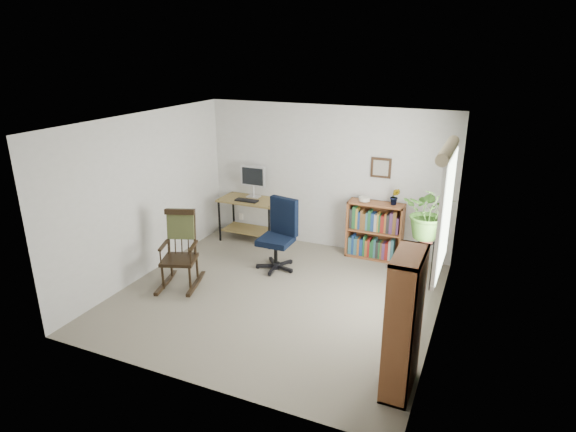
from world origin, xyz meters
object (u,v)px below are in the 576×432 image
at_px(desk, 250,220).
at_px(office_chair, 276,235).
at_px(rocking_chair, 178,250).
at_px(tall_bookshelf, 404,324).
at_px(low_bookshelf, 375,231).

relative_size(desk, office_chair, 0.94).
distance_m(rocking_chair, tall_bookshelf, 3.46).
bearing_deg(desk, low_bookshelf, 3.13).
xyz_separation_m(office_chair, low_bookshelf, (1.28, 1.02, -0.09)).
height_order(low_bookshelf, tall_bookshelf, tall_bookshelf).
distance_m(rocking_chair, low_bookshelf, 3.10).
bearing_deg(tall_bookshelf, office_chair, 138.84).
bearing_deg(rocking_chair, desk, 66.87).
height_order(desk, rocking_chair, rocking_chair).
bearing_deg(low_bookshelf, desk, -176.87).
height_order(office_chair, low_bookshelf, office_chair).
xyz_separation_m(desk, tall_bookshelf, (3.21, -2.91, 0.36)).
xyz_separation_m(low_bookshelf, tall_bookshelf, (1.02, -3.03, 0.27)).
bearing_deg(rocking_chair, low_bookshelf, 22.14).
xyz_separation_m(desk, low_bookshelf, (2.19, 0.12, 0.09)).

